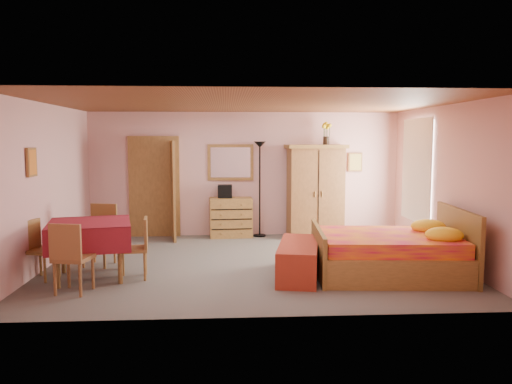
{
  "coord_description": "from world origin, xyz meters",
  "views": [
    {
      "loc": [
        -0.4,
        -8.02,
        2.03
      ],
      "look_at": [
        0.1,
        0.3,
        1.15
      ],
      "focal_mm": 35.0,
      "sensor_mm": 36.0,
      "label": 1
    }
  ],
  "objects": [
    {
      "name": "picture_left",
      "position": [
        -3.22,
        -0.6,
        1.7
      ],
      "size": [
        0.04,
        0.32,
        0.42
      ],
      "primitive_type": "cube",
      "color": "orange",
      "rests_on": "wall_left"
    },
    {
      "name": "stereo",
      "position": [
        -0.43,
        2.28,
        0.96
      ],
      "size": [
        0.3,
        0.22,
        0.27
      ],
      "primitive_type": "cube",
      "rotation": [
        0.0,
        0.0,
        -0.03
      ],
      "color": "black",
      "rests_on": "chest_of_drawers"
    },
    {
      "name": "floor",
      "position": [
        0.0,
        0.0,
        0.0
      ],
      "size": [
        6.5,
        6.5,
        0.0
      ],
      "primitive_type": "plane",
      "color": "slate",
      "rests_on": "ground"
    },
    {
      "name": "picture_back",
      "position": [
        2.35,
        2.47,
        1.55
      ],
      "size": [
        0.3,
        0.04,
        0.4
      ],
      "primitive_type": "cube",
      "color": "#D8BF59",
      "rests_on": "wall_back"
    },
    {
      "name": "wall_mirror",
      "position": [
        -0.31,
        2.49,
        1.55
      ],
      "size": [
        0.96,
        0.07,
        0.76
      ],
      "primitive_type": "cube",
      "rotation": [
        0.0,
        0.0,
        -0.02
      ],
      "color": "silver",
      "rests_on": "wall_back"
    },
    {
      "name": "wall_front",
      "position": [
        0.0,
        -2.5,
        1.3
      ],
      "size": [
        6.5,
        0.1,
        2.6
      ],
      "primitive_type": "cube",
      "color": "#D9A09D",
      "rests_on": "floor"
    },
    {
      "name": "chair_north",
      "position": [
        -2.45,
        0.02,
        0.49
      ],
      "size": [
        0.54,
        0.54,
        0.98
      ],
      "primitive_type": "cube",
      "rotation": [
        0.0,
        0.0,
        2.91
      ],
      "color": "#A36A37",
      "rests_on": "floor"
    },
    {
      "name": "bench",
      "position": [
        0.67,
        -0.81,
        0.25
      ],
      "size": [
        0.84,
        1.58,
        0.5
      ],
      "primitive_type": "cube",
      "rotation": [
        0.0,
        0.0,
        -0.2
      ],
      "color": "maroon",
      "rests_on": "floor"
    },
    {
      "name": "dining_table",
      "position": [
        -2.39,
        -0.72,
        0.42
      ],
      "size": [
        1.36,
        1.36,
        0.84
      ],
      "primitive_type": "cube",
      "rotation": [
        0.0,
        0.0,
        0.22
      ],
      "color": "maroon",
      "rests_on": "floor"
    },
    {
      "name": "wardrobe",
      "position": [
        1.45,
        2.17,
        0.96
      ],
      "size": [
        1.26,
        0.71,
        1.92
      ],
      "primitive_type": "cube",
      "rotation": [
        0.0,
        0.0,
        0.06
      ],
      "color": "brown",
      "rests_on": "floor"
    },
    {
      "name": "bed",
      "position": [
        2.02,
        -0.79,
        0.5
      ],
      "size": [
        2.31,
        1.88,
        1.01
      ],
      "primitive_type": "cube",
      "rotation": [
        0.0,
        0.0,
        -0.08
      ],
      "color": "#C3133F",
      "rests_on": "floor"
    },
    {
      "name": "window",
      "position": [
        3.21,
        1.2,
        1.45
      ],
      "size": [
        0.08,
        1.4,
        1.95
      ],
      "primitive_type": "cube",
      "color": "white",
      "rests_on": "wall_right"
    },
    {
      "name": "chest_of_drawers",
      "position": [
        -0.31,
        2.28,
        0.41
      ],
      "size": [
        0.9,
        0.49,
        0.82
      ],
      "primitive_type": "cube",
      "rotation": [
        0.0,
        0.0,
        0.07
      ],
      "color": "#A77738",
      "rests_on": "floor"
    },
    {
      "name": "floor_lamp",
      "position": [
        0.3,
        2.31,
        0.99
      ],
      "size": [
        0.32,
        0.32,
        1.99
      ],
      "primitive_type": "cube",
      "rotation": [
        0.0,
        0.0,
        -0.34
      ],
      "color": "black",
      "rests_on": "floor"
    },
    {
      "name": "sunflower_vase",
      "position": [
        1.66,
        2.19,
        2.16
      ],
      "size": [
        0.19,
        0.19,
        0.46
      ],
      "primitive_type": "cube",
      "rotation": [
        0.0,
        0.0,
        -0.01
      ],
      "color": "yellow",
      "rests_on": "wardrobe"
    },
    {
      "name": "wall_back",
      "position": [
        0.0,
        2.5,
        1.3
      ],
      "size": [
        6.5,
        0.1,
        2.6
      ],
      "primitive_type": "cube",
      "color": "#D9A09D",
      "rests_on": "floor"
    },
    {
      "name": "chair_south",
      "position": [
        -2.42,
        -1.42,
        0.48
      ],
      "size": [
        0.51,
        0.51,
        0.96
      ],
      "primitive_type": "cube",
      "rotation": [
        0.0,
        0.0,
        -0.2
      ],
      "color": "brown",
      "rests_on": "floor"
    },
    {
      "name": "chair_east",
      "position": [
        -1.76,
        -0.77,
        0.45
      ],
      "size": [
        0.45,
        0.45,
        0.89
      ],
      "primitive_type": "cube",
      "rotation": [
        0.0,
        0.0,
        1.7
      ],
      "color": "olive",
      "rests_on": "floor"
    },
    {
      "name": "ceiling",
      "position": [
        0.0,
        0.0,
        2.6
      ],
      "size": [
        6.5,
        6.5,
        0.0
      ],
      "primitive_type": "plane",
      "rotation": [
        3.14,
        0.0,
        0.0
      ],
      "color": "brown",
      "rests_on": "wall_back"
    },
    {
      "name": "doorway",
      "position": [
        -1.9,
        2.47,
        1.02
      ],
      "size": [
        1.06,
        0.12,
        2.15
      ],
      "primitive_type": "cube",
      "color": "#9E6B35",
      "rests_on": "floor"
    },
    {
      "name": "wall_left",
      "position": [
        -3.25,
        0.0,
        1.3
      ],
      "size": [
        0.1,
        5.0,
        2.6
      ],
      "primitive_type": "cube",
      "color": "#D9A09D",
      "rests_on": "floor"
    },
    {
      "name": "wall_right",
      "position": [
        3.25,
        0.0,
        1.3
      ],
      "size": [
        0.1,
        5.0,
        2.6
      ],
      "primitive_type": "cube",
      "color": "#D9A09D",
      "rests_on": "floor"
    },
    {
      "name": "chair_west",
      "position": [
        -3.07,
        -0.75,
        0.43
      ],
      "size": [
        0.5,
        0.5,
        0.87
      ],
      "primitive_type": "cube",
      "rotation": [
        0.0,
        0.0,
        -1.89
      ],
      "color": "olive",
      "rests_on": "floor"
    }
  ]
}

